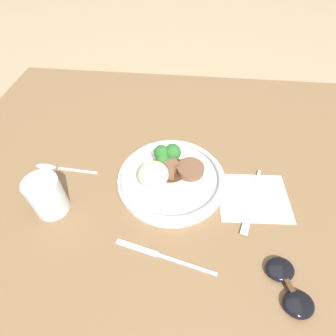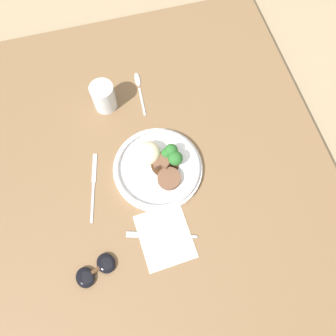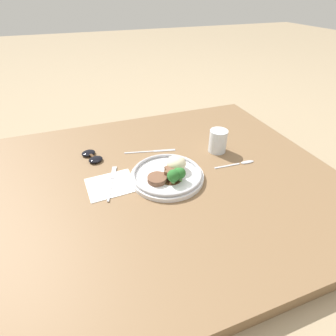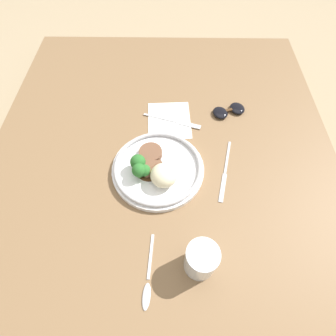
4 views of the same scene
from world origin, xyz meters
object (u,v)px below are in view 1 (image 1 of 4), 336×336
at_px(juice_glass, 46,197).
at_px(fork, 249,206).
at_px(knife, 159,256).
at_px(sunglasses, 286,286).
at_px(plate, 168,175).
at_px(spoon, 52,167).

height_order(juice_glass, fork, juice_glass).
height_order(knife, sunglasses, sunglasses).
height_order(plate, fork, plate).
bearing_deg(spoon, plate, -178.60).
bearing_deg(fork, knife, -37.49).
xyz_separation_m(plate, juice_glass, (0.25, 0.11, 0.02)).
bearing_deg(sunglasses, juice_glass, -33.86).
distance_m(juice_glass, spoon, 0.13).
xyz_separation_m(plate, sunglasses, (-0.24, 0.23, -0.01)).
height_order(juice_glass, spoon, juice_glass).
bearing_deg(plate, spoon, -1.83).
height_order(juice_glass, sunglasses, juice_glass).
xyz_separation_m(knife, sunglasses, (-0.24, 0.04, 0.01)).
xyz_separation_m(fork, knife, (0.19, 0.13, -0.00)).
bearing_deg(juice_glass, fork, -173.85).
bearing_deg(juice_glass, spoon, -67.99).
xyz_separation_m(juice_glass, knife, (-0.25, 0.09, -0.04)).
relative_size(juice_glass, knife, 0.45).
bearing_deg(knife, fork, -131.36).
bearing_deg(sunglasses, fork, -93.84).
relative_size(juice_glass, fork, 0.49).
bearing_deg(knife, juice_glass, -5.80).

